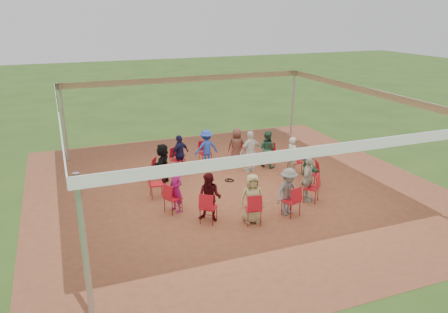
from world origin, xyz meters
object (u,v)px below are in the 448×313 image
object	(u,v)px
chair_6	(156,184)
person_seated_2	(237,146)
person_seated_0	(292,156)
cable_coil	(230,180)
chair_10	(291,201)
person_seated_4	(180,154)
chair_5	(160,171)
laptop	(289,158)
person_seated_7	(210,197)
chair_1	(268,154)
person_seated_11	(308,167)
person_seated_1	(267,149)
person_seated_8	(252,198)
standing_person	(251,152)
chair_11	(311,188)
chair_3	(205,153)
chair_9	(253,209)
chair_12	(311,174)
chair_4	(178,160)
person_seated_6	(176,189)
chair_7	(173,198)
person_seated_5	(163,164)
person_seated_3	(206,148)
chair_0	(295,162)
chair_2	(237,151)
person_seated_9	(288,192)

from	to	relation	value
chair_6	person_seated_2	xyz separation A→B (m)	(3.58, 2.03, 0.25)
person_seated_0	cable_coil	bearing A→B (deg)	74.27
chair_10	person_seated_4	world-z (taller)	person_seated_4
chair_5	laptop	bearing A→B (deg)	109.49
person_seated_0	person_seated_4	distance (m)	4.01
chair_5	person_seated_7	size ratio (longest dim) A/B	0.65
person_seated_0	person_seated_7	world-z (taller)	same
chair_1	person_seated_11	xyz separation A→B (m)	(0.29, -2.31, 0.25)
chair_10	person_seated_4	bearing A→B (deg)	96.76
person_seated_1	person_seated_8	world-z (taller)	same
standing_person	cable_coil	xyz separation A→B (m)	(-1.04, -0.58, -0.75)
chair_11	chair_10	bearing A→B (deg)	166.15
person_seated_1	chair_5	bearing A→B (deg)	54.43
chair_3	laptop	size ratio (longest dim) A/B	2.59
person_seated_2	person_seated_8	xyz separation A→B (m)	(-1.49, -4.61, 0.00)
chair_9	person_seated_1	xyz separation A→B (m)	(2.42, 3.99, 0.25)
chair_12	cable_coil	bearing A→B (deg)	76.17
chair_4	person_seated_11	distance (m)	4.68
person_seated_6	person_seated_11	world-z (taller)	same
chair_1	chair_7	size ratio (longest dim) A/B	1.00
standing_person	laptop	world-z (taller)	standing_person
chair_3	chair_4	world-z (taller)	same
chair_12	person_seated_1	distance (m)	2.34
chair_9	person_seated_5	bearing A→B (deg)	123.67
person_seated_6	cable_coil	world-z (taller)	person_seated_6
chair_11	person_seated_6	world-z (taller)	person_seated_6
person_seated_2	person_seated_11	size ratio (longest dim) A/B	1.00
chair_3	person_seated_3	xyz separation A→B (m)	(0.01, -0.12, 0.25)
person_seated_4	chair_10	bearing A→B (deg)	82.91
chair_1	chair_10	size ratio (longest dim) A/B	1.00
chair_5	person_seated_3	world-z (taller)	person_seated_3
laptop	chair_7	bearing A→B (deg)	97.33
chair_9	person_seated_8	bearing A→B (deg)	90.00
chair_0	person_seated_8	world-z (taller)	person_seated_8
person_seated_5	chair_3	bearing A→B (deg)	154.93
person_seated_3	person_seated_7	xyz separation A→B (m)	(-1.40, -4.34, 0.00)
cable_coil	chair_7	bearing A→B (deg)	-145.59
standing_person	laptop	bearing A→B (deg)	132.15
person_seated_5	person_seated_11	xyz separation A→B (m)	(4.39, -2.03, 0.00)
person_seated_11	person_seated_5	bearing A→B (deg)	83.08
chair_2	chair_4	size ratio (longest dim) A/B	1.00
chair_4	chair_9	size ratio (longest dim) A/B	1.00
chair_6	chair_9	bearing A→B (deg)	41.54
chair_2	person_seated_6	bearing A→B (deg)	69.75
chair_2	person_seated_9	xyz separation A→B (m)	(-0.37, -4.66, 0.25)
person_seated_6	chair_7	bearing A→B (deg)	-90.00
chair_11	person_seated_2	distance (m)	4.12
person_seated_4	cable_coil	size ratio (longest dim) A/B	3.56
chair_1	chair_2	world-z (taller)	same
person_seated_11	standing_person	distance (m)	2.31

